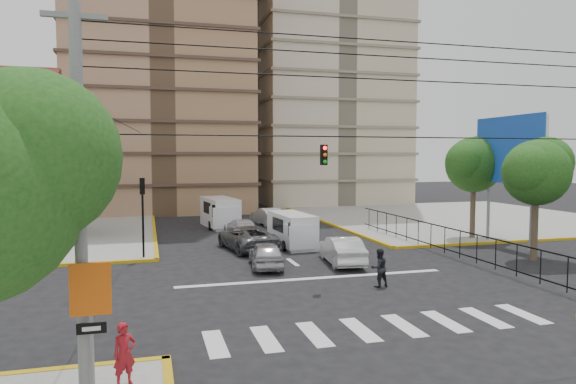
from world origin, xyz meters
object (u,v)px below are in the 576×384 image
object	(u,v)px
car_silver_front_left	(266,254)
pedestrian_crosswalk	(379,268)
car_white_front_right	(342,250)
district_sign	(91,302)
van_left_lane	(220,213)
traffic_light_nw	(143,204)
pedestrian_sw_corner	(124,354)
van_right_lane	(293,231)

from	to	relation	value
car_silver_front_left	pedestrian_crosswalk	bearing A→B (deg)	134.36
car_white_front_right	district_sign	bearing A→B (deg)	56.10
pedestrian_crosswalk	van_left_lane	bearing A→B (deg)	-87.60
car_white_front_right	traffic_light_nw	bearing A→B (deg)	-14.29
van_left_lane	car_silver_front_left	bearing A→B (deg)	-96.69
traffic_light_nw	car_silver_front_left	distance (m)	7.55
pedestrian_sw_corner	pedestrian_crosswalk	bearing A→B (deg)	11.18
car_white_front_right	pedestrian_sw_corner	world-z (taller)	pedestrian_sw_corner
van_right_lane	pedestrian_sw_corner	size ratio (longest dim) A/B	3.08
van_right_lane	car_silver_front_left	xyz separation A→B (m)	(-2.97, -5.39, -0.34)
district_sign	pedestrian_sw_corner	world-z (taller)	district_sign
van_left_lane	car_white_front_right	distance (m)	16.30
car_silver_front_left	car_white_front_right	size ratio (longest dim) A/B	0.88
van_right_lane	van_left_lane	distance (m)	10.61
van_left_lane	traffic_light_nw	bearing A→B (deg)	-124.02
car_silver_front_left	car_white_front_right	bearing A→B (deg)	-175.65
pedestrian_sw_corner	van_left_lane	bearing A→B (deg)	52.67
pedestrian_sw_corner	pedestrian_crosswalk	world-z (taller)	pedestrian_sw_corner
pedestrian_crosswalk	pedestrian_sw_corner	bearing A→B (deg)	27.14
district_sign	van_right_lane	bearing A→B (deg)	61.70
car_silver_front_left	district_sign	bearing A→B (deg)	69.08
district_sign	pedestrian_sw_corner	xyz separation A→B (m)	(0.66, 0.66, -1.52)
traffic_light_nw	van_right_lane	xyz separation A→B (m)	(9.10, 1.71, -2.09)
pedestrian_sw_corner	pedestrian_crosswalk	size ratio (longest dim) A/B	0.92
van_right_lane	car_white_front_right	world-z (taller)	van_right_lane
district_sign	pedestrian_crosswalk	world-z (taller)	district_sign
van_left_lane	pedestrian_crosswalk	size ratio (longest dim) A/B	3.22
traffic_light_nw	pedestrian_sw_corner	distance (m)	16.53
traffic_light_nw	pedestrian_sw_corner	bearing A→B (deg)	-91.18
pedestrian_sw_corner	pedestrian_crosswalk	xyz separation A→B (m)	(10.37, 7.55, -0.08)
car_silver_front_left	pedestrian_sw_corner	distance (m)	14.25
traffic_light_nw	car_silver_front_left	bearing A→B (deg)	-31.03
pedestrian_crosswalk	traffic_light_nw	bearing A→B (deg)	-50.27
district_sign	van_left_lane	xyz separation A→B (m)	(6.90, 28.87, -1.31)
van_right_lane	car_silver_front_left	distance (m)	6.17
pedestrian_crosswalk	van_right_lane	bearing A→B (deg)	-93.83
pedestrian_sw_corner	van_right_lane	bearing A→B (deg)	37.59
van_right_lane	van_left_lane	size ratio (longest dim) A/B	0.88
car_silver_front_left	pedestrian_sw_corner	xyz separation A→B (m)	(-6.46, -12.70, 0.25)
van_left_lane	car_silver_front_left	xyz separation A→B (m)	(0.23, -15.51, -0.47)
van_left_lane	pedestrian_crosswalk	world-z (taller)	van_left_lane
van_right_lane	pedestrian_crosswalk	xyz separation A→B (m)	(0.94, -10.54, -0.17)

